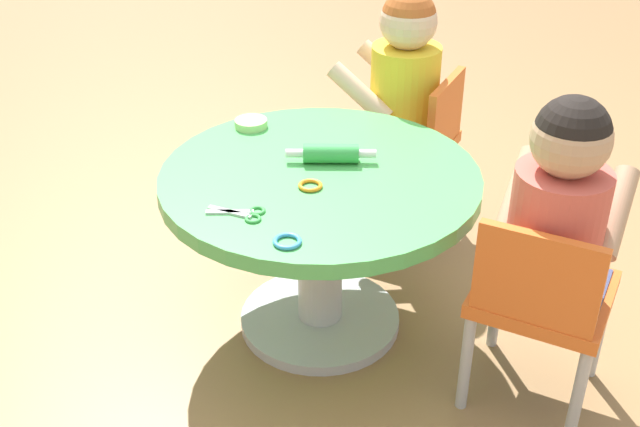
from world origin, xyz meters
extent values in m
plane|color=#9E7247|center=(0.00, 0.00, 0.00)|extent=(10.00, 10.00, 0.00)
cylinder|color=silver|center=(0.00, 0.00, 0.01)|extent=(0.44, 0.44, 0.03)
cylinder|color=silver|center=(0.00, 0.00, 0.22)|extent=(0.12, 0.12, 0.44)
cylinder|color=#4CB259|center=(0.00, 0.00, 0.46)|extent=(0.81, 0.81, 0.04)
cylinder|color=#B7B7BC|center=(-0.38, -0.62, 0.14)|extent=(0.03, 0.03, 0.28)
cylinder|color=#B7B7BC|center=(-0.21, -0.42, 0.14)|extent=(0.03, 0.03, 0.28)
cylinder|color=#B7B7BC|center=(-0.57, -0.44, 0.14)|extent=(0.03, 0.03, 0.28)
cylinder|color=#B7B7BC|center=(-0.40, -0.25, 0.14)|extent=(0.03, 0.03, 0.28)
cube|color=orange|center=(-0.39, -0.43, 0.30)|extent=(0.42, 0.42, 0.04)
cube|color=orange|center=(-0.49, -0.34, 0.43)|extent=(0.20, 0.22, 0.22)
cube|color=#3F4772|center=(-0.39, -0.43, 0.30)|extent=(0.38, 0.38, 0.04)
cylinder|color=#D8594C|center=(-0.39, -0.43, 0.47)|extent=(0.21, 0.21, 0.30)
sphere|color=tan|center=(-0.39, -0.43, 0.70)|extent=(0.17, 0.17, 0.17)
sphere|color=black|center=(-0.39, -0.43, 0.71)|extent=(0.16, 0.16, 0.16)
cylinder|color=tan|center=(-0.39, -0.58, 0.49)|extent=(0.20, 0.18, 0.17)
cylinder|color=tan|center=(-0.24, -0.42, 0.49)|extent=(0.20, 0.18, 0.17)
cylinder|color=#B7B7BC|center=(0.62, -0.37, 0.14)|extent=(0.03, 0.03, 0.28)
cylinder|color=#B7B7BC|center=(0.43, -0.20, 0.14)|extent=(0.03, 0.03, 0.28)
cylinder|color=#B7B7BC|center=(0.45, -0.57, 0.14)|extent=(0.03, 0.03, 0.28)
cylinder|color=#B7B7BC|center=(0.25, -0.40, 0.14)|extent=(0.03, 0.03, 0.28)
cube|color=orange|center=(0.44, -0.39, 0.30)|extent=(0.42, 0.42, 0.04)
cube|color=orange|center=(0.35, -0.49, 0.43)|extent=(0.22, 0.20, 0.22)
cube|color=#3F4772|center=(0.44, -0.39, 0.30)|extent=(0.38, 0.38, 0.04)
cylinder|color=yellow|center=(0.44, -0.39, 0.47)|extent=(0.21, 0.21, 0.30)
sphere|color=beige|center=(0.44, -0.39, 0.70)|extent=(0.17, 0.17, 0.17)
sphere|color=#B25926|center=(0.44, -0.39, 0.71)|extent=(0.16, 0.16, 0.16)
cylinder|color=beige|center=(0.59, -0.38, 0.49)|extent=(0.18, 0.20, 0.17)
cylinder|color=beige|center=(0.42, -0.24, 0.49)|extent=(0.18, 0.20, 0.17)
cylinder|color=green|center=(0.05, -0.04, 0.50)|extent=(0.09, 0.15, 0.05)
cylinder|color=white|center=(0.07, 0.05, 0.50)|extent=(0.03, 0.05, 0.02)
cylinder|color=white|center=(0.02, -0.13, 0.50)|extent=(0.03, 0.05, 0.02)
cube|color=silver|center=(-0.14, 0.25, 0.48)|extent=(0.04, 0.11, 0.01)
cube|color=silver|center=(-0.14, 0.25, 0.48)|extent=(0.08, 0.09, 0.01)
torus|color=green|center=(-0.15, 0.19, 0.48)|extent=(0.05, 0.05, 0.01)
torus|color=green|center=(-0.18, 0.20, 0.48)|extent=(0.05, 0.05, 0.01)
cylinder|color=#B2E58C|center=(0.31, 0.11, 0.49)|extent=(0.09, 0.09, 0.02)
torus|color=orange|center=(-0.07, 0.04, 0.48)|extent=(0.06, 0.06, 0.01)
torus|color=#3F99D8|center=(-0.29, 0.15, 0.48)|extent=(0.06, 0.06, 0.01)
camera|label=1|loc=(-1.70, 0.46, 1.42)|focal=44.97mm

